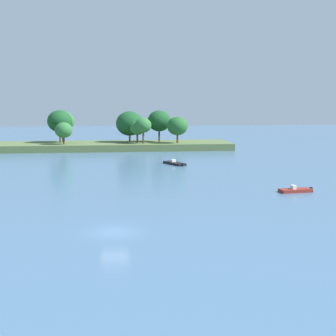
# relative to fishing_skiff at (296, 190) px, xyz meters

# --- Properties ---
(ground_plane) EXTENTS (400.00, 400.00, 0.00)m
(ground_plane) POSITION_rel_fishing_skiff_xyz_m (-24.01, -17.25, -0.24)
(ground_plane) COLOR #476B8E
(treeline_island) EXTENTS (69.17, 15.25, 9.82)m
(treeline_island) POSITION_rel_fishing_skiff_xyz_m (-26.54, 62.12, 2.84)
(treeline_island) COLOR #566B3D
(treeline_island) RESTS_ON ground
(fishing_skiff) EXTENTS (4.67, 2.19, 0.93)m
(fishing_skiff) POSITION_rel_fishing_skiff_xyz_m (0.00, 0.00, 0.00)
(fishing_skiff) COLOR maroon
(fishing_skiff) RESTS_ON ground
(small_motorboat) EXTENTS (3.95, 6.01, 0.92)m
(small_motorboat) POSITION_rel_fishing_skiff_xyz_m (-12.16, 30.38, -0.01)
(small_motorboat) COLOR black
(small_motorboat) RESTS_ON ground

